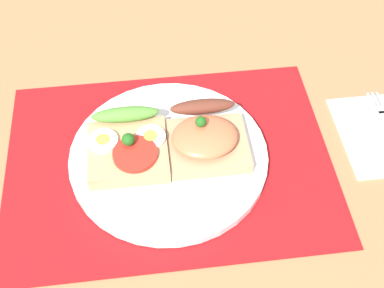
% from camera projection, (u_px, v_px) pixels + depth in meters
% --- Properties ---
extents(ground_plane, '(1.20, 0.90, 0.03)m').
position_uv_depth(ground_plane, '(169.00, 168.00, 0.67)').
color(ground_plane, '#986B43').
extents(placemat, '(0.42, 0.31, 0.00)m').
position_uv_depth(placemat, '(169.00, 160.00, 0.66)').
color(placemat, '#A11215').
rests_on(placemat, ground_plane).
extents(plate, '(0.25, 0.25, 0.01)m').
position_uv_depth(plate, '(169.00, 157.00, 0.65)').
color(plate, white).
rests_on(plate, placemat).
extents(sandwich_egg_tomato, '(0.10, 0.11, 0.04)m').
position_uv_depth(sandwich_egg_tomato, '(128.00, 148.00, 0.63)').
color(sandwich_egg_tomato, tan).
rests_on(sandwich_egg_tomato, plate).
extents(sandwich_salmon, '(0.10, 0.10, 0.05)m').
position_uv_depth(sandwich_salmon, '(206.00, 137.00, 0.64)').
color(sandwich_salmon, tan).
rests_on(sandwich_salmon, plate).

